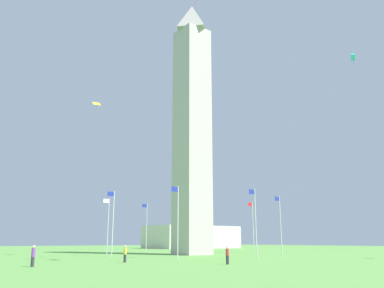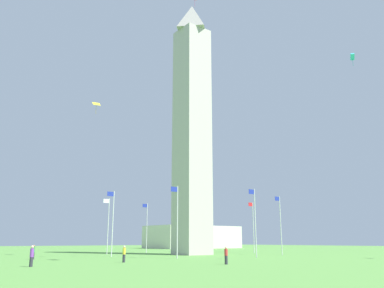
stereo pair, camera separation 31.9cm
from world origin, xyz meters
The scene contains 17 objects.
ground_plane centered at (0.00, 0.00, 0.00)m, with size 260.00×260.00×0.00m, color #548C3D.
obelisk_monument centered at (0.00, 0.00, 22.19)m, with size 4.88×4.88×44.38m.
flagpole_n centered at (14.15, 0.00, 4.96)m, with size 1.12×0.14×9.13m.
flagpole_ne centered at (10.02, 9.97, 4.96)m, with size 1.12×0.14×9.13m.
flagpole_e centered at (0.05, 14.09, 4.96)m, with size 1.12×0.14×9.13m.
flagpole_se centered at (-9.91, 9.97, 4.96)m, with size 1.12×0.14×9.13m.
flagpole_s centered at (-14.04, 0.00, 4.96)m, with size 1.12×0.14×9.13m.
flagpole_sw centered at (-9.91, -9.97, 4.96)m, with size 1.12×0.14×9.13m.
flagpole_w centered at (0.05, -14.09, 4.96)m, with size 1.12×0.14×9.13m.
flagpole_nw centered at (10.02, -9.97, 4.96)m, with size 1.12×0.14×9.13m.
person_red_shirt centered at (13.67, 23.27, 0.82)m, with size 0.32×0.32×1.65m.
person_purple_shirt centered at (29.49, 15.87, 0.89)m, with size 0.32×0.32×1.78m.
person_yellow_shirt centered at (19.70, 14.21, 0.83)m, with size 0.32×0.32×1.68m.
person_green_shirt centered at (25.14, 1.58, 0.84)m, with size 0.32×0.32×1.69m.
kite_yellow_diamond centered at (16.43, -2.68, 22.55)m, with size 1.31×1.14×1.96m.
kite_cyan_box centered at (-0.61, 29.90, 22.94)m, with size 0.83×0.79×1.53m.
distant_building centered at (-34.95, -45.48, 3.21)m, with size 26.33×14.88×6.42m.
Camera 1 is at (40.61, 52.73, 2.19)m, focal length 37.79 mm.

